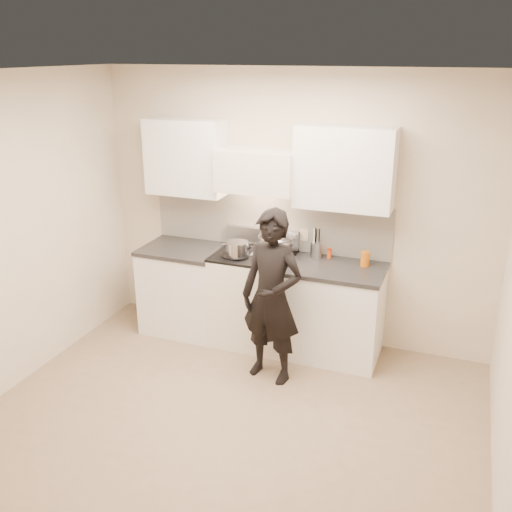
% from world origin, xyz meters
% --- Properties ---
extents(ground_plane, '(4.00, 4.00, 0.00)m').
position_xyz_m(ground_plane, '(0.00, 0.00, 0.00)').
color(ground_plane, '#89735A').
extents(room_shell, '(4.04, 3.54, 2.70)m').
position_xyz_m(room_shell, '(-0.06, 0.37, 1.60)').
color(room_shell, beige).
rests_on(room_shell, ground).
extents(stove, '(0.76, 0.65, 0.96)m').
position_xyz_m(stove, '(-0.30, 1.42, 0.47)').
color(stove, silver).
rests_on(stove, ground).
extents(counter_right, '(0.92, 0.67, 0.92)m').
position_xyz_m(counter_right, '(0.53, 1.43, 0.46)').
color(counter_right, white).
rests_on(counter_right, ground).
extents(counter_left, '(0.82, 0.67, 0.92)m').
position_xyz_m(counter_left, '(-1.08, 1.43, 0.46)').
color(counter_left, white).
rests_on(counter_left, ground).
extents(wok, '(0.37, 0.45, 0.30)m').
position_xyz_m(wok, '(-0.11, 1.57, 1.06)').
color(wok, '#ABAAB8').
rests_on(wok, stove).
extents(stock_pot, '(0.29, 0.28, 0.14)m').
position_xyz_m(stock_pot, '(-0.41, 1.28, 1.03)').
color(stock_pot, '#ABAAB8').
rests_on(stock_pot, stove).
extents(utensil_crock, '(0.11, 0.11, 0.30)m').
position_xyz_m(utensil_crock, '(0.29, 1.61, 1.01)').
color(utensil_crock, '#B0B0B7').
rests_on(utensil_crock, counter_right).
extents(spice_jar, '(0.04, 0.04, 0.10)m').
position_xyz_m(spice_jar, '(0.41, 1.64, 0.97)').
color(spice_jar, '#E0500F').
rests_on(spice_jar, counter_right).
extents(oil_glass, '(0.08, 0.08, 0.14)m').
position_xyz_m(oil_glass, '(0.78, 1.54, 0.99)').
color(oil_glass, '#C65C0C').
rests_on(oil_glass, counter_right).
extents(person, '(0.64, 0.48, 1.59)m').
position_xyz_m(person, '(0.10, 0.82, 0.79)').
color(person, black).
rests_on(person, ground).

